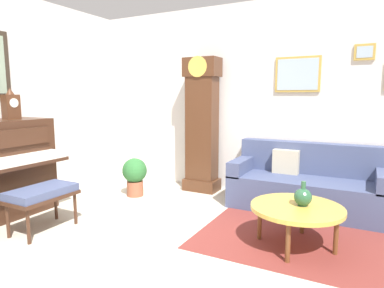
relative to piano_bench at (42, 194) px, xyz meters
The scene contains 10 objects.
ground_plane 1.49m from the piano_bench, ahead, with size 6.40×6.00×0.10m, color beige.
wall_back 3.07m from the piano_bench, 60.41° to the left, with size 5.30×0.13×2.80m.
area_rug 2.80m from the piano_bench, 22.33° to the left, with size 2.10×1.50×0.01m, color maroon.
piano_bench is the anchor object (origin of this frame).
grandfather_clock 2.44m from the piano_bench, 69.65° to the left, with size 0.52×0.34×2.03m.
couch 3.19m from the piano_bench, 40.94° to the left, with size 1.90×0.80×0.84m.
coffee_table 2.66m from the piano_bench, 19.31° to the left, with size 0.88×0.88×0.41m.
mantel_clock 1.27m from the piano_bench, 161.71° to the left, with size 0.13×0.18×0.38m.
green_jug 2.71m from the piano_bench, 19.72° to the left, with size 0.17×0.17×0.24m.
potted_plant 1.51m from the piano_bench, 86.65° to the left, with size 0.36×0.36×0.56m.
Camera 1 is at (1.64, -2.44, 1.46)m, focal length 31.20 mm.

